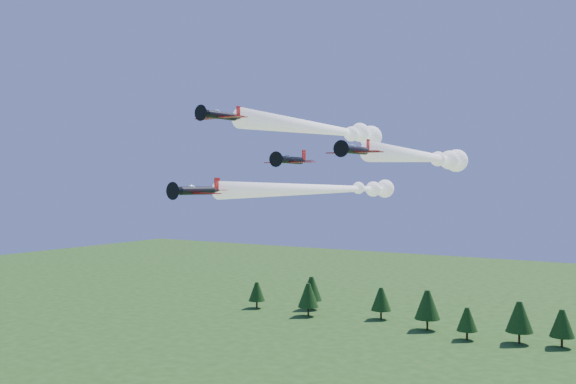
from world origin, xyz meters
The scene contains 5 objects.
plane_lead centered at (0.55, 15.38, 49.84)m, with size 7.26×42.75×3.70m.
plane_left centered at (-8.63, 32.08, 41.01)m, with size 9.52×61.71×3.70m.
plane_right centered at (12.47, 23.54, 45.87)m, with size 6.93×41.50×3.70m.
plane_slot centered at (-1.44, 7.69, 45.20)m, with size 7.47×8.15×2.64m.
treeline centered at (3.86, 109.98, 6.77)m, with size 162.28×20.54×11.94m.
Camera 1 is at (45.11, -67.72, 41.85)m, focal length 40.00 mm.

